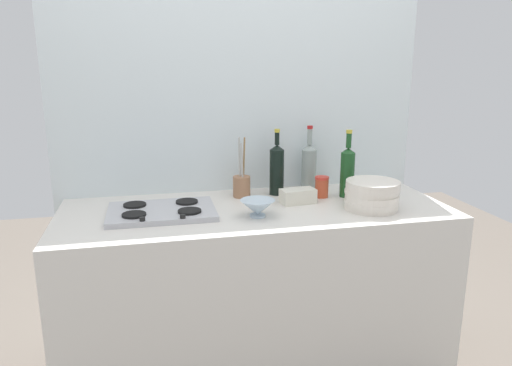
{
  "coord_description": "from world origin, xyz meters",
  "views": [
    {
      "loc": [
        -0.47,
        -2.1,
        1.57
      ],
      "look_at": [
        0.0,
        0.0,
        1.02
      ],
      "focal_mm": 33.92,
      "sensor_mm": 36.0,
      "label": 1
    }
  ],
  "objects_px": {
    "condiment_jar_front": "(322,187)",
    "mixing_bowl": "(258,208)",
    "plate_stack": "(372,195)",
    "wine_bottle_mid_right": "(309,166)",
    "stovetop_hob": "(162,211)",
    "wine_bottle_mid_left": "(277,169)",
    "wine_bottle_leftmost": "(347,171)",
    "butter_dish": "(298,196)",
    "utensil_crock": "(242,185)"
  },
  "relations": [
    {
      "from": "stovetop_hob",
      "to": "wine_bottle_leftmost",
      "type": "xyz_separation_m",
      "value": [
        0.92,
        0.09,
        0.12
      ]
    },
    {
      "from": "condiment_jar_front",
      "to": "wine_bottle_mid_left",
      "type": "bearing_deg",
      "value": 154.07
    },
    {
      "from": "wine_bottle_leftmost",
      "to": "wine_bottle_mid_right",
      "type": "distance_m",
      "value": 0.23
    },
    {
      "from": "mixing_bowl",
      "to": "utensil_crock",
      "type": "distance_m",
      "value": 0.33
    },
    {
      "from": "wine_bottle_leftmost",
      "to": "mixing_bowl",
      "type": "distance_m",
      "value": 0.56
    },
    {
      "from": "condiment_jar_front",
      "to": "plate_stack",
      "type": "bearing_deg",
      "value": -57.45
    },
    {
      "from": "wine_bottle_mid_left",
      "to": "condiment_jar_front",
      "type": "distance_m",
      "value": 0.24
    },
    {
      "from": "plate_stack",
      "to": "mixing_bowl",
      "type": "xyz_separation_m",
      "value": [
        -0.54,
        0.0,
        -0.03
      ]
    },
    {
      "from": "wine_bottle_leftmost",
      "to": "utensil_crock",
      "type": "xyz_separation_m",
      "value": [
        -0.52,
        0.11,
        -0.07
      ]
    },
    {
      "from": "wine_bottle_mid_left",
      "to": "stovetop_hob",
      "type": "bearing_deg",
      "value": -160.19
    },
    {
      "from": "plate_stack",
      "to": "wine_bottle_mid_left",
      "type": "xyz_separation_m",
      "value": [
        -0.36,
        0.34,
        0.07
      ]
    },
    {
      "from": "plate_stack",
      "to": "butter_dish",
      "type": "height_order",
      "value": "plate_stack"
    },
    {
      "from": "butter_dish",
      "to": "stovetop_hob",
      "type": "bearing_deg",
      "value": -176.87
    },
    {
      "from": "stovetop_hob",
      "to": "plate_stack",
      "type": "height_order",
      "value": "plate_stack"
    },
    {
      "from": "condiment_jar_front",
      "to": "stovetop_hob",
      "type": "bearing_deg",
      "value": -172.07
    },
    {
      "from": "wine_bottle_leftmost",
      "to": "mixing_bowl",
      "type": "height_order",
      "value": "wine_bottle_leftmost"
    },
    {
      "from": "wine_bottle_mid_left",
      "to": "utensil_crock",
      "type": "height_order",
      "value": "wine_bottle_mid_left"
    },
    {
      "from": "plate_stack",
      "to": "wine_bottle_mid_left",
      "type": "height_order",
      "value": "wine_bottle_mid_left"
    },
    {
      "from": "plate_stack",
      "to": "wine_bottle_leftmost",
      "type": "distance_m",
      "value": 0.24
    },
    {
      "from": "utensil_crock",
      "to": "butter_dish",
      "type": "bearing_deg",
      "value": -34.88
    },
    {
      "from": "plate_stack",
      "to": "wine_bottle_mid_right",
      "type": "distance_m",
      "value": 0.44
    },
    {
      "from": "stovetop_hob",
      "to": "butter_dish",
      "type": "height_order",
      "value": "butter_dish"
    },
    {
      "from": "wine_bottle_mid_right",
      "to": "utensil_crock",
      "type": "relative_size",
      "value": 1.12
    },
    {
      "from": "wine_bottle_mid_left",
      "to": "condiment_jar_front",
      "type": "bearing_deg",
      "value": -25.93
    },
    {
      "from": "stovetop_hob",
      "to": "wine_bottle_leftmost",
      "type": "relative_size",
      "value": 1.4
    },
    {
      "from": "wine_bottle_mid_right",
      "to": "mixing_bowl",
      "type": "distance_m",
      "value": 0.55
    },
    {
      "from": "stovetop_hob",
      "to": "plate_stack",
      "type": "xyz_separation_m",
      "value": [
        0.95,
        -0.13,
        0.05
      ]
    },
    {
      "from": "wine_bottle_mid_left",
      "to": "wine_bottle_mid_right",
      "type": "relative_size",
      "value": 0.99
    },
    {
      "from": "stovetop_hob",
      "to": "wine_bottle_mid_left",
      "type": "bearing_deg",
      "value": 19.81
    },
    {
      "from": "butter_dish",
      "to": "condiment_jar_front",
      "type": "xyz_separation_m",
      "value": [
        0.15,
        0.08,
        0.02
      ]
    },
    {
      "from": "mixing_bowl",
      "to": "utensil_crock",
      "type": "xyz_separation_m",
      "value": [
        -0.01,
        0.33,
        0.02
      ]
    },
    {
      "from": "plate_stack",
      "to": "utensil_crock",
      "type": "distance_m",
      "value": 0.64
    },
    {
      "from": "utensil_crock",
      "to": "condiment_jar_front",
      "type": "distance_m",
      "value": 0.4
    },
    {
      "from": "wine_bottle_mid_right",
      "to": "butter_dish",
      "type": "distance_m",
      "value": 0.29
    },
    {
      "from": "mixing_bowl",
      "to": "wine_bottle_mid_left",
      "type": "bearing_deg",
      "value": 62.59
    },
    {
      "from": "wine_bottle_mid_right",
      "to": "utensil_crock",
      "type": "height_order",
      "value": "wine_bottle_mid_right"
    },
    {
      "from": "plate_stack",
      "to": "utensil_crock",
      "type": "bearing_deg",
      "value": 148.32
    },
    {
      "from": "wine_bottle_mid_left",
      "to": "condiment_jar_front",
      "type": "height_order",
      "value": "wine_bottle_mid_left"
    },
    {
      "from": "stovetop_hob",
      "to": "wine_bottle_mid_right",
      "type": "height_order",
      "value": "wine_bottle_mid_right"
    },
    {
      "from": "wine_bottle_mid_right",
      "to": "butter_dish",
      "type": "relative_size",
      "value": 2.05
    },
    {
      "from": "stovetop_hob",
      "to": "butter_dish",
      "type": "relative_size",
      "value": 2.85
    },
    {
      "from": "plate_stack",
      "to": "utensil_crock",
      "type": "xyz_separation_m",
      "value": [
        -0.55,
        0.34,
        -0.01
      ]
    },
    {
      "from": "condiment_jar_front",
      "to": "mixing_bowl",
      "type": "bearing_deg",
      "value": -148.09
    },
    {
      "from": "plate_stack",
      "to": "wine_bottle_mid_right",
      "type": "bearing_deg",
      "value": 112.48
    },
    {
      "from": "mixing_bowl",
      "to": "butter_dish",
      "type": "xyz_separation_m",
      "value": [
        0.24,
        0.16,
        -0.01
      ]
    },
    {
      "from": "butter_dish",
      "to": "wine_bottle_mid_left",
      "type": "bearing_deg",
      "value": 108.73
    },
    {
      "from": "wine_bottle_mid_right",
      "to": "utensil_crock",
      "type": "bearing_deg",
      "value": -169.36
    },
    {
      "from": "wine_bottle_leftmost",
      "to": "condiment_jar_front",
      "type": "height_order",
      "value": "wine_bottle_leftmost"
    },
    {
      "from": "mixing_bowl",
      "to": "butter_dish",
      "type": "bearing_deg",
      "value": 34.75
    },
    {
      "from": "wine_bottle_mid_left",
      "to": "condiment_jar_front",
      "type": "xyz_separation_m",
      "value": [
        0.21,
        -0.1,
        -0.08
      ]
    }
  ]
}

